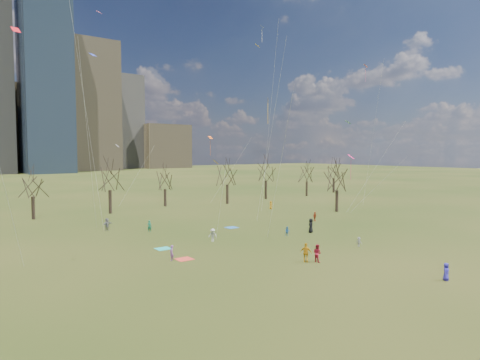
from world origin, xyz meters
TOP-DOWN VIEW (x-y plane):
  - ground at (0.00, 0.00)m, footprint 500.00×500.00m
  - bare_tree_row at (-0.09, 37.22)m, footprint 113.04×29.80m
  - blanket_teal at (-11.96, 10.11)m, footprint 1.60×1.50m
  - blanket_navy at (1.69, 16.24)m, footprint 1.60×1.50m
  - blanket_crimson at (-12.38, 4.70)m, footprint 1.60×1.50m
  - person_0 at (1.52, -14.44)m, footprint 0.80×0.61m
  - person_2 at (-2.63, -3.94)m, footprint 0.72×0.89m
  - person_3 at (6.16, -2.08)m, footprint 0.51×0.75m
  - person_4 at (-3.59, -3.39)m, footprint 1.00×1.18m
  - person_6 at (7.82, 6.89)m, footprint 1.10×1.00m
  - person_7 at (-13.63, 5.01)m, footprint 0.62×0.67m
  - person_8 at (3.88, 7.19)m, footprint 0.74×0.72m
  - person_9 at (-5.53, 10.03)m, footprint 1.13×1.09m
  - person_10 at (15.21, 13.13)m, footprint 0.89×0.49m
  - person_11 at (-13.06, 24.58)m, footprint 1.62×1.16m
  - person_12 at (18.87, 27.62)m, footprint 0.49×0.74m
  - person_13 at (-8.87, 20.29)m, footprint 0.66×0.65m
  - kites_airborne at (3.42, 13.20)m, footprint 60.22×42.83m

SIDE VIEW (x-z plane):
  - ground at x=0.00m, z-range 0.00..0.00m
  - blanket_teal at x=-11.96m, z-range 0.00..0.03m
  - blanket_navy at x=1.69m, z-range 0.00..0.03m
  - blanket_crimson at x=-12.38m, z-range 0.00..0.03m
  - person_3 at x=6.16m, z-range 0.00..1.07m
  - person_8 at x=3.88m, z-range 0.00..1.20m
  - person_10 at x=15.21m, z-range 0.00..1.43m
  - person_0 at x=1.52m, z-range 0.00..1.47m
  - person_12 at x=18.87m, z-range 0.00..1.50m
  - person_7 at x=-13.63m, z-range 0.00..1.53m
  - person_13 at x=-8.87m, z-range 0.00..1.54m
  - person_9 at x=-5.53m, z-range 0.00..1.55m
  - person_11 at x=-13.06m, z-range 0.00..1.69m
  - person_2 at x=-2.63m, z-range 0.00..1.74m
  - person_6 at x=7.82m, z-range 0.00..1.88m
  - person_4 at x=-3.59m, z-range 0.00..1.89m
  - bare_tree_row at x=-0.09m, z-range 1.37..10.87m
  - kites_airborne at x=3.42m, z-range -1.85..26.71m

